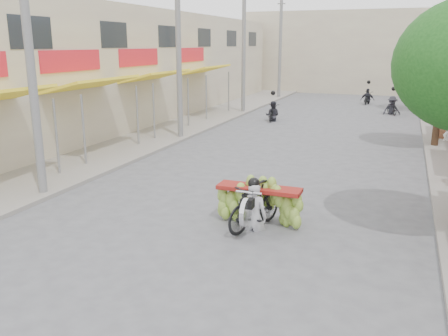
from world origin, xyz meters
TOP-DOWN VIEW (x-y plane):
  - ground at (0.00, 0.00)m, footprint 120.00×120.00m
  - sidewalk_left at (-7.00, 15.00)m, footprint 4.00×60.00m
  - shophouse_row_left at (-11.98, 13.98)m, footprint 9.77×40.00m
  - far_building at (0.00, 38.00)m, footprint 20.00×6.00m
  - utility_pole_near at (-5.40, 3.00)m, footprint 0.60×0.24m
  - utility_pole_mid at (-5.40, 12.00)m, footprint 0.60×0.24m
  - utility_pole_far at (-5.40, 21.00)m, footprint 0.60×0.24m
  - utility_pole_back at (-5.40, 30.00)m, footprint 0.60×0.24m
  - street_tree_mid at (5.40, 14.00)m, footprint 3.40×3.40m
  - street_tree_far at (5.40, 26.00)m, footprint 3.40×3.40m
  - banana_motorbike at (1.00, 2.88)m, footprint 2.20×1.98m
  - bg_motorbike_a at (-2.82, 18.53)m, footprint 0.82×1.61m
  - bg_motorbike_b at (3.39, 23.57)m, footprint 1.19×1.66m
  - bg_motorbike_c at (1.57, 28.41)m, footprint 1.03×1.60m

SIDE VIEW (x-z plane):
  - ground at x=0.00m, z-range 0.00..0.00m
  - sidewalk_left at x=-7.00m, z-range 0.00..0.12m
  - banana_motorbike at x=1.00m, z-range -0.36..1.77m
  - bg_motorbike_a at x=-2.82m, z-range -0.23..1.72m
  - bg_motorbike_c at x=1.57m, z-range -0.16..1.79m
  - bg_motorbike_b at x=3.39m, z-range -0.11..1.84m
  - shophouse_row_left at x=-11.98m, z-range 0.00..6.00m
  - far_building at x=0.00m, z-range 0.00..7.00m
  - street_tree_mid at x=5.40m, z-range 1.16..6.41m
  - street_tree_far at x=5.40m, z-range 1.16..6.41m
  - utility_pole_near at x=-5.40m, z-range 0.03..8.03m
  - utility_pole_mid at x=-5.40m, z-range 0.03..8.03m
  - utility_pole_far at x=-5.40m, z-range 0.03..8.03m
  - utility_pole_back at x=-5.40m, z-range 0.03..8.03m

